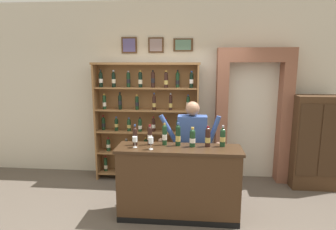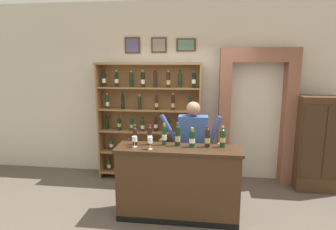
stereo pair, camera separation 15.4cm
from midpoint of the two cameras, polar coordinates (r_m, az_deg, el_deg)
ground_plane at (r=4.38m, az=-0.53°, el=-19.73°), size 14.00×14.00×0.02m
back_wall at (r=5.48m, az=1.22°, el=4.90°), size 12.00×0.19×3.32m
wine_shelf at (r=5.29m, az=-5.13°, el=-0.85°), size 1.95×0.33×2.20m
archway_doorway at (r=5.47m, az=15.77°, el=1.15°), size 1.34×0.45×2.45m
side_cabinet at (r=5.56m, az=26.64°, el=-4.91°), size 0.75×0.43×1.64m
tasting_counter at (r=4.13m, az=1.03°, el=-13.46°), size 1.74×0.50×1.04m
shopkeeper at (r=4.42m, az=3.85°, el=-5.14°), size 0.97×0.22×1.62m
tasting_bottle_grappa at (r=4.07m, az=-7.72°, el=-4.25°), size 0.07×0.07×0.30m
tasting_bottle_vin_santo at (r=4.06m, az=-4.76°, el=-4.05°), size 0.07×0.07×0.29m
tasting_bottle_brunello at (r=4.03m, az=-1.79°, el=-3.97°), size 0.07×0.07×0.32m
tasting_bottle_rosso at (r=3.99m, az=0.93°, el=-4.07°), size 0.07×0.07×0.33m
tasting_bottle_riserva at (r=3.96m, az=3.84°, el=-4.56°), size 0.08×0.08×0.28m
tasting_bottle_super_tuscan at (r=3.98m, az=6.91°, el=-4.40°), size 0.07×0.07×0.29m
tasting_bottle_chianti at (r=4.02m, az=9.86°, el=-4.41°), size 0.08×0.08×0.30m
wine_glass_left at (r=3.96m, az=-7.79°, el=-4.90°), size 0.07×0.07×0.15m
wine_glass_right at (r=3.84m, az=-4.61°, el=-5.25°), size 0.07×0.07×0.17m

